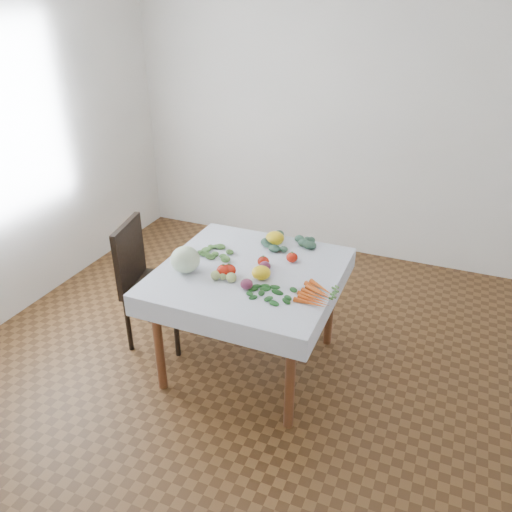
{
  "coord_description": "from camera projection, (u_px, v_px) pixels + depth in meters",
  "views": [
    {
      "loc": [
        1.1,
        -2.54,
        2.31
      ],
      "look_at": [
        0.01,
        0.08,
        0.82
      ],
      "focal_mm": 35.0,
      "sensor_mm": 36.0,
      "label": 1
    }
  ],
  "objects": [
    {
      "name": "ground",
      "position": [
        250.0,
        363.0,
        3.53
      ],
      "size": [
        4.0,
        4.0,
        0.0
      ],
      "primitive_type": "plane",
      "color": "brown"
    },
    {
      "name": "back_wall",
      "position": [
        336.0,
        114.0,
        4.54
      ],
      "size": [
        4.0,
        0.04,
        2.7
      ],
      "primitive_type": "cube",
      "color": "white",
      "rests_on": "ground"
    },
    {
      "name": "table",
      "position": [
        250.0,
        284.0,
        3.23
      ],
      "size": [
        1.0,
        1.0,
        0.75
      ],
      "color": "brown",
      "rests_on": "ground"
    },
    {
      "name": "tablecloth",
      "position": [
        249.0,
        270.0,
        3.18
      ],
      "size": [
        1.12,
        1.12,
        0.01
      ],
      "primitive_type": "cube",
      "color": "white",
      "rests_on": "table"
    },
    {
      "name": "chair",
      "position": [
        146.0,
        275.0,
        3.56
      ],
      "size": [
        0.5,
        0.5,
        0.93
      ],
      "color": "black",
      "rests_on": "ground"
    },
    {
      "name": "cabbage",
      "position": [
        185.0,
        259.0,
        3.13
      ],
      "size": [
        0.2,
        0.2,
        0.17
      ],
      "primitive_type": "ellipsoid",
      "rotation": [
        0.0,
        0.0,
        -0.07
      ],
      "color": "silver",
      "rests_on": "tablecloth"
    },
    {
      "name": "tomato_a",
      "position": [
        263.0,
        261.0,
        3.21
      ],
      "size": [
        0.08,
        0.08,
        0.07
      ],
      "primitive_type": "ellipsoid",
      "rotation": [
        0.0,
        0.0,
        -0.01
      ],
      "color": "red",
      "rests_on": "tablecloth"
    },
    {
      "name": "tomato_b",
      "position": [
        292.0,
        258.0,
        3.26
      ],
      "size": [
        0.08,
        0.08,
        0.07
      ],
      "primitive_type": "ellipsoid",
      "rotation": [
        0.0,
        0.0,
        -0.11
      ],
      "color": "red",
      "rests_on": "tablecloth"
    },
    {
      "name": "tomato_c",
      "position": [
        224.0,
        271.0,
        3.08
      ],
      "size": [
        0.12,
        0.12,
        0.08
      ],
      "primitive_type": "ellipsoid",
      "rotation": [
        0.0,
        0.0,
        0.36
      ],
      "color": "red",
      "rests_on": "tablecloth"
    },
    {
      "name": "tomato_d",
      "position": [
        229.0,
        270.0,
        3.1
      ],
      "size": [
        0.11,
        0.11,
        0.08
      ],
      "primitive_type": "ellipsoid",
      "rotation": [
        0.0,
        0.0,
        0.36
      ],
      "color": "red",
      "rests_on": "tablecloth"
    },
    {
      "name": "heirloom_back",
      "position": [
        275.0,
        238.0,
        3.49
      ],
      "size": [
        0.16,
        0.16,
        0.09
      ],
      "primitive_type": "ellipsoid",
      "rotation": [
        0.0,
        0.0,
        -0.29
      ],
      "color": "yellow",
      "rests_on": "tablecloth"
    },
    {
      "name": "heirloom_front",
      "position": [
        261.0,
        273.0,
        3.06
      ],
      "size": [
        0.15,
        0.15,
        0.08
      ],
      "primitive_type": "ellipsoid",
      "rotation": [
        0.0,
        0.0,
        0.31
      ],
      "color": "yellow",
      "rests_on": "tablecloth"
    },
    {
      "name": "onion_a",
      "position": [
        265.0,
        266.0,
        3.15
      ],
      "size": [
        0.09,
        0.09,
        0.06
      ],
      "primitive_type": "ellipsoid",
      "rotation": [
        0.0,
        0.0,
        0.3
      ],
      "color": "#52172B",
      "rests_on": "tablecloth"
    },
    {
      "name": "onion_b",
      "position": [
        247.0,
        284.0,
        2.96
      ],
      "size": [
        0.1,
        0.1,
        0.06
      ],
      "primitive_type": "ellipsoid",
      "rotation": [
        0.0,
        0.0,
        -0.4
      ],
      "color": "#52172B",
      "rests_on": "tablecloth"
    },
    {
      "name": "tomatillo_cluster",
      "position": [
        223.0,
        277.0,
        3.04
      ],
      "size": [
        0.12,
        0.13,
        0.05
      ],
      "color": "#AABD6D",
      "rests_on": "tablecloth"
    },
    {
      "name": "carrot_bunch",
      "position": [
        315.0,
        295.0,
        2.88
      ],
      "size": [
        0.2,
        0.27,
        0.03
      ],
      "color": "#D94F18",
      "rests_on": "tablecloth"
    },
    {
      "name": "kale_bunch",
      "position": [
        288.0,
        244.0,
        3.46
      ],
      "size": [
        0.31,
        0.3,
        0.04
      ],
      "color": "#3B614C",
      "rests_on": "tablecloth"
    },
    {
      "name": "basil_bunch",
      "position": [
        271.0,
        295.0,
        2.91
      ],
      "size": [
        0.3,
        0.21,
        0.01
      ],
      "color": "#1A531B",
      "rests_on": "tablecloth"
    },
    {
      "name": "dill_bunch",
      "position": [
        219.0,
        253.0,
        3.36
      ],
      "size": [
        0.24,
        0.2,
        0.03
      ],
      "color": "#427234",
      "rests_on": "tablecloth"
    }
  ]
}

